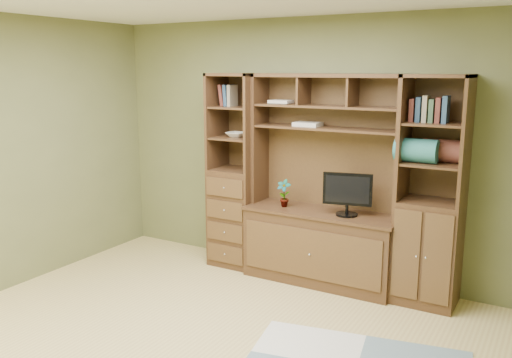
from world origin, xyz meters
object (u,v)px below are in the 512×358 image
Objects in this scene: right_tower at (431,193)px; left_tower at (236,171)px; center_hutch at (322,181)px; monitor at (348,186)px.

left_tower is at bearing 180.00° from right_tower.
center_hutch is 3.64× the size of monitor.
monitor is at bearing -3.36° from left_tower.
monitor is at bearing -7.21° from center_hutch.
monitor is (0.28, -0.03, -0.01)m from center_hutch.
monitor is at bearing -174.28° from right_tower.
center_hutch and right_tower have the same top height.
center_hutch is 0.28m from monitor.
center_hutch is 1.00× the size of left_tower.
right_tower is 0.75m from monitor.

